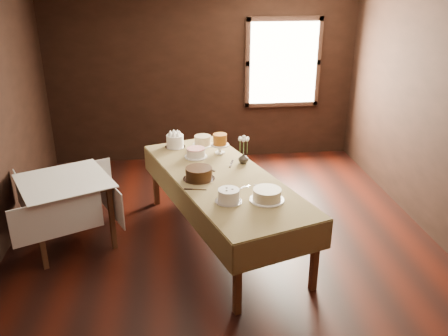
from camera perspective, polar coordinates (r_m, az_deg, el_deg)
floor at (r=5.44m, az=0.25°, el=-10.10°), size 5.00×6.00×0.01m
wall_back at (r=7.71m, az=-2.49°, el=11.13°), size 5.00×0.02×2.80m
window at (r=7.82m, az=7.30°, el=12.63°), size 1.10×0.05×1.30m
display_table at (r=5.28m, az=-0.20°, el=-1.63°), size 1.83×2.87×0.83m
side_table at (r=5.56m, az=-18.91°, el=-2.33°), size 1.26×1.26×0.81m
cake_meringue at (r=6.15m, az=-6.02°, el=3.25°), size 0.31×0.31×0.17m
cake_speckled at (r=6.20m, az=-2.63°, el=3.34°), size 0.28×0.28×0.13m
cake_lattice at (r=5.80m, az=-3.47°, el=1.81°), size 0.29×0.29×0.11m
cake_caramel at (r=5.90m, az=-0.50°, el=2.87°), size 0.24×0.24×0.27m
cake_chocolate at (r=5.16m, az=-3.09°, el=-0.72°), size 0.42×0.42×0.14m
cake_swirl at (r=4.65m, az=0.58°, el=-3.47°), size 0.27×0.27×0.14m
cake_cream at (r=4.71m, az=5.29°, el=-3.31°), size 0.40×0.40×0.12m
cake_server_a at (r=4.99m, az=2.50°, el=-2.36°), size 0.22×0.14×0.01m
cake_server_b at (r=5.01m, az=5.59°, el=-2.34°), size 0.23×0.11×0.01m
cake_server_c at (r=5.49m, az=-2.35°, el=0.04°), size 0.17×0.20×0.01m
cake_server_d at (r=5.64m, az=0.99°, el=0.73°), size 0.09×0.24×0.01m
cake_server_e at (r=4.94m, az=-3.01°, el=-2.66°), size 0.24×0.07×0.01m
flower_vase at (r=5.61m, az=2.39°, el=1.22°), size 0.13×0.13×0.13m
flower_bouquet at (r=5.54m, az=2.42°, el=2.99°), size 0.14×0.14×0.20m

